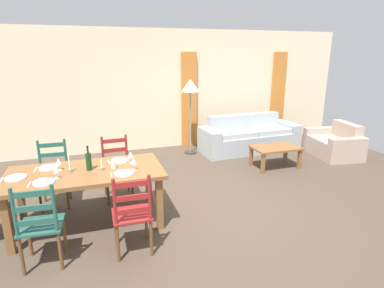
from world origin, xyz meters
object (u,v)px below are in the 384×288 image
Objects in this scene: dining_chair_far_right at (117,168)px; couch at (248,138)px; wine_glass_near_right at (134,162)px; wine_bottle at (89,161)px; wine_glass_near_left at (56,170)px; wine_glass_far_left at (59,162)px; dining_chair_near_right at (132,214)px; dining_chair_far_left at (54,174)px; dining_table at (86,177)px; armchair_upholstered at (336,144)px; standing_lamp at (190,90)px; wine_glass_far_right at (131,155)px; dining_chair_near_left at (40,225)px; coffee_cup_primary at (113,165)px; coffee_table at (276,150)px.

couch is (3.11, 1.61, -0.19)m from dining_chair_far_right.
wine_glass_near_right is 0.07× the size of couch.
dining_chair_far_right is 0.90m from wine_bottle.
dining_chair_far_right reaches higher than wine_glass_near_left.
wine_glass_far_left is 0.07× the size of couch.
dining_chair_near_right and dining_chair_far_left have the same top height.
dining_table is at bearing -120.51° from dining_chair_far_right.
dining_chair_near_right is at bearing -155.38° from armchair_upholstered.
wine_glass_near_left is 1.00× the size of wine_glass_far_left.
wine_glass_near_right is at bearing -121.01° from standing_lamp.
standing_lamp is at bearing 49.40° from wine_bottle.
wine_bottle is (-0.38, -0.71, 0.39)m from dining_chair_far_right.
wine_bottle is (0.05, 0.03, 0.20)m from dining_table.
wine_bottle reaches higher than dining_table.
couch is at bearing 36.78° from wine_glass_far_right.
wine_glass_far_left is 5.65m from armchair_upholstered.
wine_glass_near_right is 1.00× the size of wine_glass_far_right.
dining_table is at bearing 57.15° from dining_chair_near_left.
armchair_upholstered is (4.58, 1.52, -0.61)m from wine_glass_near_right.
wine_glass_far_right is 1.79× the size of coffee_cup_primary.
standing_lamp is (1.61, 2.40, 0.55)m from wine_glass_far_right.
dining_chair_near_right is 10.67× the size of coffee_cup_primary.
wine_glass_far_right reaches higher than couch.
dining_chair_far_left reaches higher than wine_glass_near_right.
coffee_table is (-0.05, -1.22, 0.06)m from couch.
wine_bottle is 1.96× the size of wine_glass_near_left.
dining_chair_near_right is at bearing -59.37° from dining_chair_far_left.
dining_chair_near_left is at bearing -151.44° from wine_glass_near_right.
dining_chair_near_right is at bearing -117.64° from standing_lamp.
dining_chair_near_right is 1.00× the size of dining_chair_far_right.
standing_lamp is at bearing 56.06° from wine_glass_far_right.
dining_chair_far_right is at bearing -172.37° from armchair_upholstered.
coffee_table is at bearing -92.52° from couch.
dining_chair_far_left is at bearing 98.97° from wine_glass_near_left.
standing_lamp is (1.85, 2.54, 0.62)m from coffee_cup_primary.
armchair_upholstered is at bearing 14.87° from dining_table.
dining_chair_near_right is 1.00m from wine_glass_far_right.
dining_table is at bearing -162.04° from coffee_table.
dining_chair_near_left is (-0.47, -0.72, -0.19)m from dining_table.
wine_glass_far_right is (0.58, 0.13, 0.20)m from dining_table.
armchair_upholstered is (5.12, 1.35, -0.62)m from wine_bottle.
dining_table is 11.80× the size of wine_glass_far_left.
dining_chair_far_left reaches higher than wine_glass_far_right.
armchair_upholstered is (5.63, 2.09, -0.23)m from dining_chair_near_left.
dining_table is 11.80× the size of wine_glass_far_right.
dining_chair_near_right reaches higher than wine_glass_near_left.
dining_table is at bearing -23.53° from wine_glass_far_left.
wine_glass_far_left is at bearing -141.06° from dining_chair_far_right.
coffee_cup_primary is at bearing -96.90° from dining_chair_far_right.
couch is 1.41× the size of standing_lamp.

